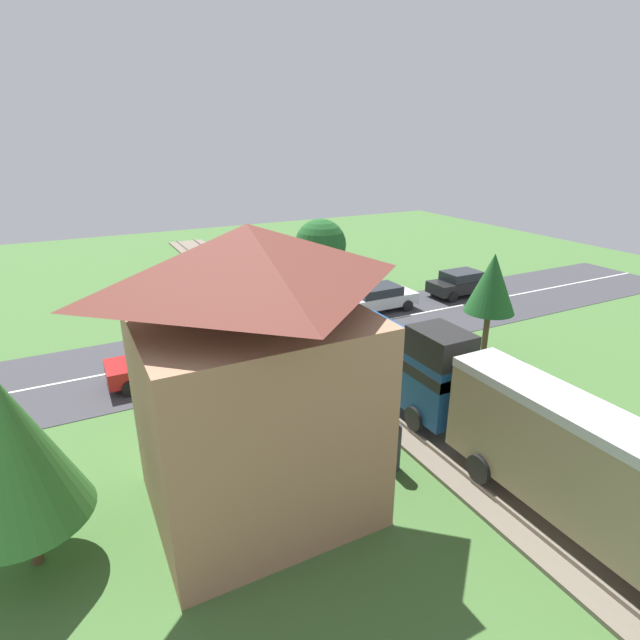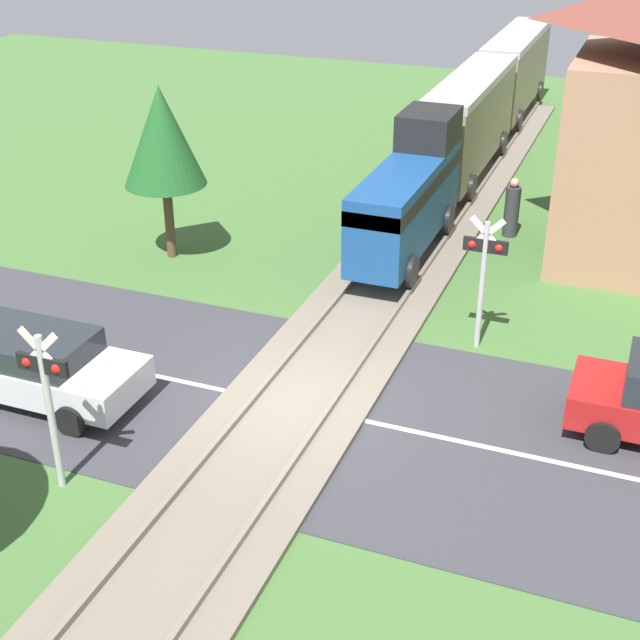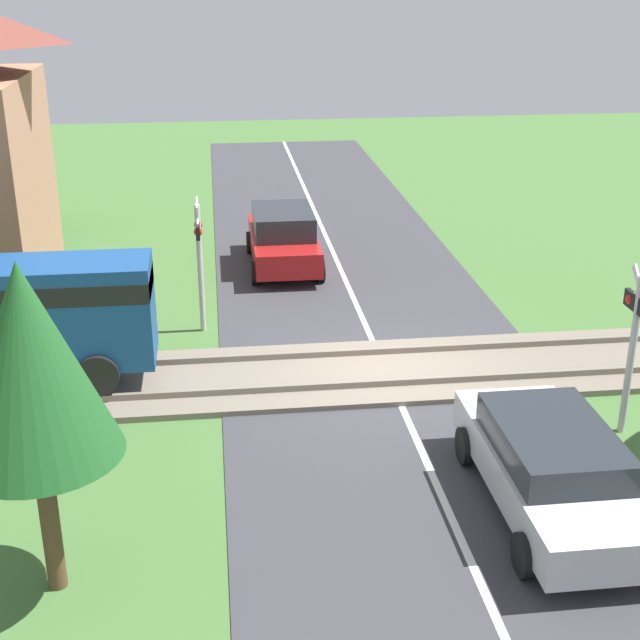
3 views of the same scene
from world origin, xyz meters
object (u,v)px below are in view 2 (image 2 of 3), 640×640
(crossing_signal_west_approach, at_px, (46,388))
(crossing_signal_east_approach, at_px, (484,265))
(car_near_crossing, at_px, (31,363))
(train, at_px, (477,113))
(pedestrian_by_station, at_px, (512,210))

(crossing_signal_west_approach, relative_size, crossing_signal_east_approach, 1.00)
(car_near_crossing, height_order, crossing_signal_east_approach, crossing_signal_east_approach)
(train, bearing_deg, crossing_signal_east_approach, -77.02)
(crossing_signal_west_approach, distance_m, crossing_signal_east_approach, 8.85)
(train, xyz_separation_m, crossing_signal_east_approach, (2.67, -11.60, -0.02))
(car_near_crossing, bearing_deg, crossing_signal_east_approach, 33.75)
(pedestrian_by_station, bearing_deg, train, 112.69)
(crossing_signal_east_approach, height_order, pedestrian_by_station, crossing_signal_east_approach)
(car_near_crossing, relative_size, crossing_signal_east_approach, 1.49)
(train, xyz_separation_m, car_near_crossing, (-4.76, -16.57, -1.16))
(pedestrian_by_station, bearing_deg, crossing_signal_east_approach, -85.57)
(car_near_crossing, bearing_deg, train, 73.97)
(crossing_signal_west_approach, bearing_deg, car_near_crossing, 135.00)
(crossing_signal_west_approach, height_order, pedestrian_by_station, crossing_signal_west_approach)
(crossing_signal_east_approach, bearing_deg, car_near_crossing, -146.25)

